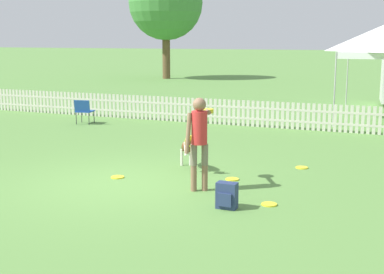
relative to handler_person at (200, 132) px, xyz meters
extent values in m
plane|color=#5B8C42|center=(-1.52, -0.17, -1.06)|extent=(240.00, 240.00, 0.00)
cylinder|color=#8C664C|center=(-0.07, -0.10, -0.83)|extent=(0.11, 0.11, 0.47)
cylinder|color=#7A705B|center=(-0.07, -0.10, -0.40)|extent=(0.12, 0.12, 0.39)
cylinder|color=#8C664C|center=(0.10, 0.00, -0.83)|extent=(0.11, 0.11, 0.47)
cylinder|color=#7A705B|center=(0.10, 0.00, -0.40)|extent=(0.12, 0.12, 0.39)
cylinder|color=red|center=(0.01, -0.05, 0.09)|extent=(0.38, 0.38, 0.59)
sphere|color=#8C664C|center=(0.01, -0.05, 0.50)|extent=(0.24, 0.24, 0.24)
cylinder|color=#8C664C|center=(-0.14, -0.20, 0.00)|extent=(0.09, 0.21, 0.72)
cylinder|color=#8C664C|center=(0.01, 0.36, 0.32)|extent=(0.37, 0.68, 0.14)
cylinder|color=yellow|center=(-0.13, 0.68, 0.26)|extent=(0.26, 0.26, 0.02)
cylinder|color=yellow|center=(-0.13, 0.68, 0.29)|extent=(0.26, 0.26, 0.02)
cylinder|color=yellow|center=(-0.13, 0.68, 0.32)|extent=(0.26, 0.26, 0.02)
ellipsoid|color=brown|center=(-0.81, 1.35, -0.57)|extent=(0.62, 0.80, 0.49)
ellipsoid|color=white|center=(-0.81, 1.35, -0.61)|extent=(0.33, 0.43, 0.23)
sphere|color=brown|center=(-0.59, 0.98, -0.40)|extent=(0.17, 0.17, 0.17)
cone|color=brown|center=(-0.55, 0.91, -0.37)|extent=(0.15, 0.17, 0.13)
cylinder|color=yellow|center=(-0.55, 0.91, -0.37)|extent=(0.28, 0.23, 0.25)
cone|color=brown|center=(-0.56, 1.02, -0.33)|extent=(0.05, 0.05, 0.07)
cone|color=brown|center=(-0.65, 0.97, -0.33)|extent=(0.05, 0.05, 0.07)
cylinder|color=white|center=(-0.91, 1.69, -0.88)|extent=(0.06, 0.06, 0.36)
cylinder|color=white|center=(-1.06, 1.60, -0.88)|extent=(0.06, 0.06, 0.36)
cylinder|color=white|center=(-0.62, 1.19, -0.57)|extent=(0.13, 0.17, 0.28)
cylinder|color=white|center=(-0.76, 1.10, -0.57)|extent=(0.13, 0.17, 0.28)
cone|color=brown|center=(-1.06, 1.77, -0.66)|extent=(0.23, 0.33, 0.23)
cylinder|color=yellow|center=(0.32, 0.90, -1.05)|extent=(0.26, 0.26, 0.02)
cylinder|color=yellow|center=(1.37, 2.37, -1.05)|extent=(0.26, 0.26, 0.02)
cylinder|color=yellow|center=(-1.81, 0.17, -1.05)|extent=(0.26, 0.26, 0.02)
cylinder|color=yellow|center=(1.39, -0.38, -1.05)|extent=(0.26, 0.26, 0.02)
cube|color=navy|center=(0.81, -0.81, -0.85)|extent=(0.33, 0.19, 0.43)
cube|color=navy|center=(0.81, -0.93, -0.89)|extent=(0.23, 0.04, 0.21)
cube|color=beige|center=(-1.52, 7.18, -0.82)|extent=(25.49, 0.04, 0.06)
cube|color=beige|center=(-1.52, 7.18, -0.48)|extent=(25.49, 0.04, 0.06)
cube|color=beige|center=(-11.08, 7.18, -0.66)|extent=(0.09, 0.02, 0.81)
cube|color=beige|center=(-10.92, 7.18, -0.66)|extent=(0.09, 0.02, 0.81)
cube|color=beige|center=(-10.77, 7.18, -0.66)|extent=(0.09, 0.02, 0.81)
cube|color=beige|center=(-10.61, 7.18, -0.66)|extent=(0.09, 0.02, 0.81)
cube|color=beige|center=(-10.46, 7.18, -0.66)|extent=(0.09, 0.02, 0.81)
cube|color=beige|center=(-10.30, 7.18, -0.66)|extent=(0.09, 0.02, 0.81)
cube|color=beige|center=(-10.15, 7.18, -0.66)|extent=(0.09, 0.02, 0.81)
cube|color=beige|center=(-9.99, 7.18, -0.66)|extent=(0.09, 0.02, 0.81)
cube|color=beige|center=(-9.83, 7.18, -0.66)|extent=(0.09, 0.02, 0.81)
cube|color=beige|center=(-9.68, 7.18, -0.66)|extent=(0.09, 0.02, 0.81)
cube|color=beige|center=(-9.52, 7.18, -0.66)|extent=(0.09, 0.02, 0.81)
cube|color=beige|center=(-9.37, 7.18, -0.66)|extent=(0.09, 0.02, 0.81)
cube|color=beige|center=(-9.21, 7.18, -0.66)|extent=(0.09, 0.02, 0.81)
cube|color=beige|center=(-9.06, 7.18, -0.66)|extent=(0.09, 0.02, 0.81)
cube|color=beige|center=(-8.90, 7.18, -0.66)|extent=(0.09, 0.02, 0.81)
cube|color=beige|center=(-8.75, 7.18, -0.66)|extent=(0.09, 0.02, 0.81)
cube|color=beige|center=(-8.59, 7.18, -0.66)|extent=(0.09, 0.02, 0.81)
cube|color=beige|center=(-8.44, 7.18, -0.66)|extent=(0.09, 0.02, 0.81)
cube|color=beige|center=(-8.28, 7.18, -0.66)|extent=(0.09, 0.02, 0.81)
cube|color=beige|center=(-8.13, 7.18, -0.66)|extent=(0.09, 0.02, 0.81)
cube|color=beige|center=(-7.97, 7.18, -0.66)|extent=(0.09, 0.02, 0.81)
cube|color=beige|center=(-7.81, 7.18, -0.66)|extent=(0.09, 0.02, 0.81)
cube|color=beige|center=(-7.66, 7.18, -0.66)|extent=(0.09, 0.02, 0.81)
cube|color=beige|center=(-7.50, 7.18, -0.66)|extent=(0.09, 0.02, 0.81)
cube|color=beige|center=(-7.35, 7.18, -0.66)|extent=(0.09, 0.02, 0.81)
cube|color=beige|center=(-7.19, 7.18, -0.66)|extent=(0.09, 0.02, 0.81)
cube|color=beige|center=(-7.04, 7.18, -0.66)|extent=(0.09, 0.02, 0.81)
cube|color=beige|center=(-6.88, 7.18, -0.66)|extent=(0.09, 0.02, 0.81)
cube|color=beige|center=(-6.73, 7.18, -0.66)|extent=(0.09, 0.02, 0.81)
cube|color=beige|center=(-6.57, 7.18, -0.66)|extent=(0.09, 0.02, 0.81)
cube|color=beige|center=(-6.42, 7.18, -0.66)|extent=(0.09, 0.02, 0.81)
cube|color=beige|center=(-6.26, 7.18, -0.66)|extent=(0.09, 0.02, 0.81)
cube|color=beige|center=(-6.10, 7.18, -0.66)|extent=(0.09, 0.02, 0.81)
cube|color=beige|center=(-5.95, 7.18, -0.66)|extent=(0.09, 0.02, 0.81)
cube|color=beige|center=(-5.79, 7.18, -0.66)|extent=(0.09, 0.02, 0.81)
cube|color=beige|center=(-5.64, 7.18, -0.66)|extent=(0.09, 0.02, 0.81)
cube|color=beige|center=(-5.48, 7.18, -0.66)|extent=(0.09, 0.02, 0.81)
cube|color=beige|center=(-5.33, 7.18, -0.66)|extent=(0.09, 0.02, 0.81)
cube|color=beige|center=(-5.17, 7.18, -0.66)|extent=(0.09, 0.02, 0.81)
cube|color=beige|center=(-5.02, 7.18, -0.66)|extent=(0.09, 0.02, 0.81)
cube|color=beige|center=(-4.86, 7.18, -0.66)|extent=(0.09, 0.02, 0.81)
cube|color=beige|center=(-4.71, 7.18, -0.66)|extent=(0.09, 0.02, 0.81)
cube|color=beige|center=(-4.55, 7.18, -0.66)|extent=(0.09, 0.02, 0.81)
cube|color=beige|center=(-4.39, 7.18, -0.66)|extent=(0.09, 0.02, 0.81)
cube|color=beige|center=(-4.24, 7.18, -0.66)|extent=(0.09, 0.02, 0.81)
cube|color=beige|center=(-4.08, 7.18, -0.66)|extent=(0.09, 0.02, 0.81)
cube|color=beige|center=(-3.93, 7.18, -0.66)|extent=(0.09, 0.02, 0.81)
cube|color=beige|center=(-3.77, 7.18, -0.66)|extent=(0.09, 0.02, 0.81)
cube|color=beige|center=(-3.62, 7.18, -0.66)|extent=(0.09, 0.02, 0.81)
cube|color=beige|center=(-3.46, 7.18, -0.66)|extent=(0.09, 0.02, 0.81)
cube|color=beige|center=(-3.31, 7.18, -0.66)|extent=(0.09, 0.02, 0.81)
cube|color=beige|center=(-3.15, 7.18, -0.66)|extent=(0.09, 0.02, 0.81)
cube|color=beige|center=(-3.00, 7.18, -0.66)|extent=(0.09, 0.02, 0.81)
cube|color=beige|center=(-2.84, 7.18, -0.66)|extent=(0.09, 0.02, 0.81)
cube|color=beige|center=(-2.68, 7.18, -0.66)|extent=(0.09, 0.02, 0.81)
cube|color=beige|center=(-2.53, 7.18, -0.66)|extent=(0.09, 0.02, 0.81)
cube|color=beige|center=(-2.37, 7.18, -0.66)|extent=(0.09, 0.02, 0.81)
cube|color=beige|center=(-2.22, 7.18, -0.66)|extent=(0.09, 0.02, 0.81)
cube|color=beige|center=(-2.06, 7.18, -0.66)|extent=(0.09, 0.02, 0.81)
cube|color=beige|center=(-1.91, 7.18, -0.66)|extent=(0.09, 0.02, 0.81)
cube|color=beige|center=(-1.75, 7.18, -0.66)|extent=(0.09, 0.02, 0.81)
cube|color=beige|center=(-1.60, 7.18, -0.66)|extent=(0.09, 0.02, 0.81)
cube|color=beige|center=(-1.44, 7.18, -0.66)|extent=(0.09, 0.02, 0.81)
cube|color=beige|center=(-1.29, 7.18, -0.66)|extent=(0.09, 0.02, 0.81)
cube|color=beige|center=(-1.13, 7.18, -0.66)|extent=(0.09, 0.02, 0.81)
cube|color=beige|center=(-0.97, 7.18, -0.66)|extent=(0.09, 0.02, 0.81)
cube|color=beige|center=(-0.82, 7.18, -0.66)|extent=(0.09, 0.02, 0.81)
cube|color=beige|center=(-0.66, 7.18, -0.66)|extent=(0.09, 0.02, 0.81)
cube|color=beige|center=(-0.51, 7.18, -0.66)|extent=(0.09, 0.02, 0.81)
cube|color=beige|center=(-0.35, 7.18, -0.66)|extent=(0.09, 0.02, 0.81)
cube|color=beige|center=(-0.20, 7.18, -0.66)|extent=(0.09, 0.02, 0.81)
cube|color=beige|center=(-0.04, 7.18, -0.66)|extent=(0.09, 0.02, 0.81)
cube|color=beige|center=(0.11, 7.18, -0.66)|extent=(0.09, 0.02, 0.81)
cube|color=beige|center=(0.27, 7.18, -0.66)|extent=(0.09, 0.02, 0.81)
cube|color=beige|center=(0.42, 7.18, -0.66)|extent=(0.09, 0.02, 0.81)
cube|color=beige|center=(0.58, 7.18, -0.66)|extent=(0.09, 0.02, 0.81)
cube|color=beige|center=(0.73, 7.18, -0.66)|extent=(0.09, 0.02, 0.81)
cube|color=beige|center=(0.89, 7.18, -0.66)|extent=(0.09, 0.02, 0.81)
cube|color=beige|center=(1.05, 7.18, -0.66)|extent=(0.09, 0.02, 0.81)
cube|color=beige|center=(1.20, 7.18, -0.66)|extent=(0.09, 0.02, 0.81)
cube|color=beige|center=(1.36, 7.18, -0.66)|extent=(0.09, 0.02, 0.81)
cube|color=beige|center=(1.51, 7.18, -0.66)|extent=(0.09, 0.02, 0.81)
cube|color=beige|center=(1.67, 7.18, -0.66)|extent=(0.09, 0.02, 0.81)
cube|color=beige|center=(1.82, 7.18, -0.66)|extent=(0.09, 0.02, 0.81)
cube|color=beige|center=(1.98, 7.18, -0.66)|extent=(0.09, 0.02, 0.81)
cube|color=beige|center=(2.13, 7.18, -0.66)|extent=(0.09, 0.02, 0.81)
cube|color=beige|center=(2.29, 7.18, -0.66)|extent=(0.09, 0.02, 0.81)
cube|color=beige|center=(2.44, 7.18, -0.66)|extent=(0.09, 0.02, 0.81)
cube|color=beige|center=(2.60, 7.18, -0.66)|extent=(0.09, 0.02, 0.81)
cylinder|color=#333338|center=(-6.09, 5.90, -0.86)|extent=(0.02, 0.02, 0.40)
cylinder|color=#333338|center=(-6.51, 5.81, -0.86)|extent=(0.02, 0.02, 0.40)
cylinder|color=#333338|center=(-6.00, 5.48, -0.86)|extent=(0.02, 0.02, 0.40)
cylinder|color=#333338|center=(-6.42, 5.39, -0.86)|extent=(0.02, 0.02, 0.40)
cube|color=#1E4799|center=(-6.26, 5.64, -0.66)|extent=(0.60, 0.60, 0.03)
cube|color=#1E4799|center=(-6.21, 5.42, -0.47)|extent=(0.51, 0.18, 0.38)
cylinder|color=#B2B2B2|center=(1.17, 8.11, 0.08)|extent=(0.04, 0.04, 2.29)
cylinder|color=#B2B2B2|center=(1.17, 11.12, 0.08)|extent=(0.04, 0.04, 2.29)
cylinder|color=brown|center=(-12.27, 24.24, 0.77)|extent=(0.52, 0.52, 3.67)
sphere|color=#42843D|center=(-12.27, 24.24, 3.96)|extent=(4.92, 4.92, 4.92)
camera|label=1|loc=(3.51, -8.65, 1.64)|focal=50.00mm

